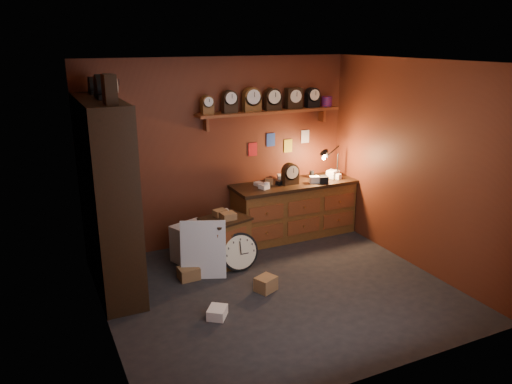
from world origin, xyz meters
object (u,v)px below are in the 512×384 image
object	(u,v)px
low_cabinet	(226,239)
big_round_clock	(239,252)
workbench	(294,206)
shelving_unit	(104,189)

from	to	relation	value
low_cabinet	big_round_clock	xyz separation A→B (m)	(0.09, -0.25, -0.11)
workbench	big_round_clock	xyz separation A→B (m)	(-1.25, -0.75, -0.22)
low_cabinet	big_round_clock	bearing A→B (deg)	-86.31
big_round_clock	workbench	bearing A→B (deg)	31.16
shelving_unit	workbench	size ratio (longest dim) A/B	1.34
shelving_unit	workbench	world-z (taller)	shelving_unit
shelving_unit	workbench	xyz separation A→B (m)	(2.84, 0.49, -0.78)
shelving_unit	big_round_clock	xyz separation A→B (m)	(1.60, -0.26, -1.00)
workbench	shelving_unit	bearing A→B (deg)	-170.13
shelving_unit	big_round_clock	world-z (taller)	shelving_unit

